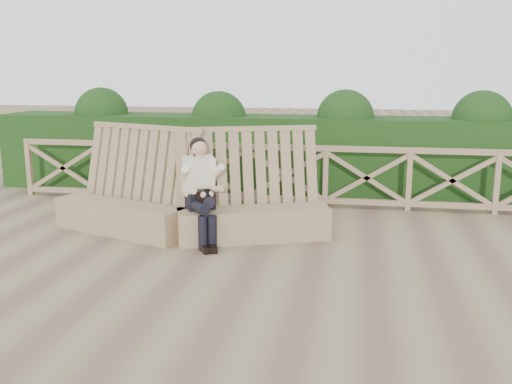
# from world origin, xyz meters

# --- Properties ---
(ground) EXTENTS (60.00, 60.00, 0.00)m
(ground) POSITION_xyz_m (0.00, 0.00, 0.00)
(ground) COLOR brown
(ground) RESTS_ON ground
(bench) EXTENTS (4.23, 1.45, 1.60)m
(bench) POSITION_xyz_m (-1.18, 1.39, 0.40)
(bench) COLOR #8C6D50
(bench) RESTS_ON ground
(woman) EXTENTS (0.70, 0.94, 1.48)m
(woman) POSITION_xyz_m (-0.87, 1.08, 0.79)
(woman) COLOR black
(woman) RESTS_ON ground
(guardrail) EXTENTS (10.10, 0.09, 1.10)m
(guardrail) POSITION_xyz_m (0.00, 3.50, 0.55)
(guardrail) COLOR #84664D
(guardrail) RESTS_ON ground
(hedge) EXTENTS (12.00, 1.20, 1.50)m
(hedge) POSITION_xyz_m (0.00, 4.70, 0.75)
(hedge) COLOR black
(hedge) RESTS_ON ground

